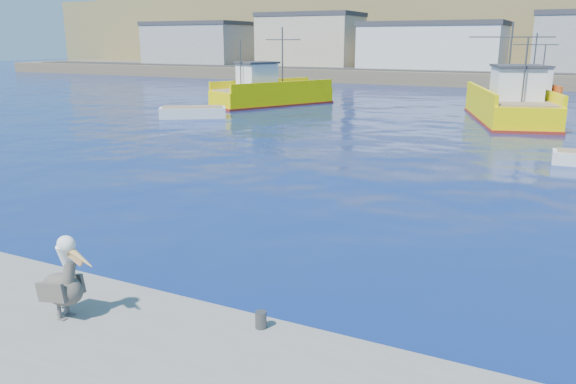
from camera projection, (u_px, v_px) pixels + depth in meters
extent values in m
plane|color=#071551|center=(223.00, 259.00, 14.02)|extent=(260.00, 260.00, 0.00)
cylinder|color=#4C4C4C|center=(261.00, 320.00, 9.62)|extent=(0.20, 0.20, 0.30)
cube|color=brown|center=(514.00, 75.00, 75.96)|extent=(160.00, 30.00, 1.60)
cube|color=olive|center=(532.00, 36.00, 97.04)|extent=(180.00, 40.00, 14.00)
cube|color=olive|center=(542.00, 11.00, 112.99)|extent=(200.00, 40.00, 24.00)
cube|color=#2D2D2D|center=(505.00, 72.00, 66.24)|extent=(150.00, 5.00, 0.10)
cube|color=gray|center=(199.00, 45.00, 91.40)|extent=(16.00, 10.00, 6.00)
cube|color=#333338|center=(198.00, 24.00, 90.53)|extent=(16.32, 10.20, 0.60)
cube|color=tan|center=(311.00, 42.00, 82.62)|extent=(14.00, 9.00, 7.00)
cube|color=#333338|center=(311.00, 15.00, 81.63)|extent=(14.28, 9.18, 0.60)
cube|color=silver|center=(433.00, 48.00, 75.04)|extent=(18.00, 11.00, 5.50)
cube|color=#333338|center=(435.00, 24.00, 74.24)|extent=(18.36, 11.22, 0.60)
cube|color=#FFE600|center=(273.00, 97.00, 47.23)|extent=(7.73, 10.81, 1.35)
cube|color=#FFE600|center=(284.00, 86.00, 45.71)|extent=(4.74, 9.17, 0.70)
cube|color=#FFE600|center=(262.00, 84.00, 48.22)|extent=(4.74, 9.17, 0.70)
cube|color=maroon|center=(273.00, 104.00, 47.40)|extent=(7.89, 11.02, 0.25)
cube|color=#8C7251|center=(273.00, 88.00, 47.04)|extent=(7.30, 10.31, 0.10)
cube|color=white|center=(257.00, 76.00, 45.87)|extent=(3.32, 3.40, 2.00)
cube|color=#333338|center=(257.00, 63.00, 45.59)|extent=(3.62, 3.75, 0.15)
cylinder|color=#4C4C4C|center=(282.00, 58.00, 47.00)|extent=(0.16, 0.16, 5.00)
cylinder|color=#4C4C4C|center=(241.00, 66.00, 44.74)|extent=(0.13, 0.13, 4.00)
cylinder|color=#4C4C4C|center=(282.00, 40.00, 46.61)|extent=(4.36, 2.24, 0.08)
cube|color=#FFE600|center=(508.00, 109.00, 38.11)|extent=(7.26, 12.30, 1.51)
cube|color=#FFE600|center=(540.00, 93.00, 37.51)|extent=(3.58, 10.97, 0.70)
cube|color=#FFE600|center=(481.00, 92.00, 38.12)|extent=(3.58, 10.97, 0.70)
cube|color=maroon|center=(507.00, 120.00, 38.29)|extent=(7.41, 12.55, 0.25)
cube|color=#8C7251|center=(509.00, 97.00, 37.89)|extent=(6.82, 11.76, 0.10)
cube|color=white|center=(517.00, 84.00, 35.96)|extent=(3.54, 3.61, 2.00)
cube|color=#333338|center=(519.00, 66.00, 35.67)|extent=(3.84, 4.00, 0.15)
cylinder|color=#4C4C4C|center=(510.00, 60.00, 38.36)|extent=(0.15, 0.15, 5.00)
cylinder|color=#4C4C4C|center=(525.00, 71.00, 34.06)|extent=(0.12, 0.12, 4.00)
cylinder|color=#4C4C4C|center=(512.00, 37.00, 37.97)|extent=(5.40, 1.73, 0.08)
cube|color=#C0420C|center=(532.00, 97.00, 49.49)|extent=(4.81, 7.66, 0.93)
cube|color=#C0420C|center=(549.00, 88.00, 49.10)|extent=(2.37, 6.72, 0.70)
cube|color=#C0420C|center=(519.00, 87.00, 49.45)|extent=(2.37, 6.72, 0.70)
cube|color=#8C7251|center=(533.00, 91.00, 49.35)|extent=(4.52, 7.32, 0.10)
cube|color=white|center=(538.00, 80.00, 48.05)|extent=(2.35, 2.29, 2.00)
cube|color=#333338|center=(540.00, 67.00, 47.76)|extent=(2.55, 2.54, 0.15)
cylinder|color=#4C4C4C|center=(534.00, 62.00, 49.40)|extent=(0.15, 0.15, 5.00)
cylinder|color=#4C4C4C|center=(543.00, 70.00, 46.79)|extent=(0.13, 0.13, 4.00)
cylinder|color=#4C4C4C|center=(536.00, 45.00, 49.01)|extent=(3.60, 1.26, 0.08)
cube|color=silver|center=(193.00, 114.00, 39.51)|extent=(4.66, 3.89, 0.91)
cube|color=#8C7251|center=(192.00, 107.00, 39.38)|extent=(4.09, 3.35, 0.09)
cylinder|color=#595451|center=(59.00, 311.00, 9.93)|extent=(0.07, 0.07, 0.29)
cube|color=#595451|center=(62.00, 319.00, 9.95)|extent=(0.15, 0.13, 0.02)
cylinder|color=#595451|center=(67.00, 307.00, 10.10)|extent=(0.07, 0.07, 0.29)
cube|color=#595451|center=(70.00, 314.00, 10.11)|extent=(0.15, 0.13, 0.02)
ellipsoid|color=#38332D|center=(62.00, 289.00, 9.90)|extent=(0.88, 0.54, 0.59)
cube|color=#38332D|center=(51.00, 293.00, 9.71)|extent=(0.66, 0.09, 0.43)
cube|color=#38332D|center=(71.00, 283.00, 10.11)|extent=(0.66, 0.09, 0.43)
cube|color=#38332D|center=(47.00, 289.00, 10.07)|extent=(0.23, 0.17, 0.12)
cylinder|color=#38332D|center=(69.00, 274.00, 9.74)|extent=(0.21, 0.31, 0.47)
cylinder|color=white|center=(65.00, 255.00, 9.67)|extent=(0.20, 0.31, 0.44)
ellipsoid|color=white|center=(66.00, 244.00, 9.59)|extent=(0.36, 0.28, 0.29)
cone|color=gold|center=(79.00, 257.00, 9.53)|extent=(0.59, 0.17, 0.41)
cube|color=tan|center=(75.00, 258.00, 9.58)|extent=(0.36, 0.07, 0.26)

